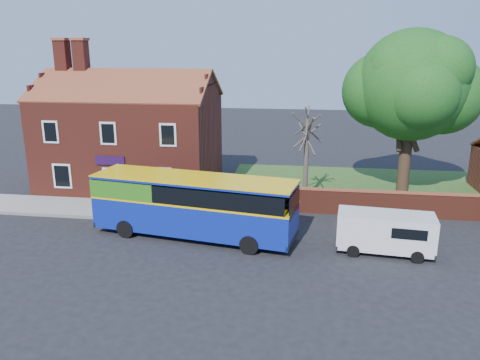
# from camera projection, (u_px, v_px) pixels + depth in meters

# --- Properties ---
(ground) EXTENTS (120.00, 120.00, 0.00)m
(ground) POSITION_uv_depth(u_px,v_px,m) (187.00, 253.00, 23.42)
(ground) COLOR black
(ground) RESTS_ON ground
(pavement) EXTENTS (18.00, 3.50, 0.12)m
(pavement) POSITION_uv_depth(u_px,v_px,m) (102.00, 208.00, 29.84)
(pavement) COLOR gray
(pavement) RESTS_ON ground
(kerb) EXTENTS (18.00, 0.15, 0.14)m
(kerb) POSITION_uv_depth(u_px,v_px,m) (90.00, 218.00, 28.17)
(kerb) COLOR slate
(kerb) RESTS_ON ground
(grass_strip) EXTENTS (26.00, 12.00, 0.04)m
(grass_strip) POSITION_uv_depth(u_px,v_px,m) (405.00, 189.00, 34.03)
(grass_strip) COLOR #426B28
(grass_strip) RESTS_ON ground
(shop_building) EXTENTS (12.30, 8.13, 10.50)m
(shop_building) POSITION_uv_depth(u_px,v_px,m) (132.00, 140.00, 34.42)
(shop_building) COLOR maroon
(shop_building) RESTS_ON ground
(boundary_wall) EXTENTS (22.00, 0.38, 1.60)m
(boundary_wall) POSITION_uv_depth(u_px,v_px,m) (426.00, 205.00, 28.10)
(boundary_wall) COLOR maroon
(boundary_wall) RESTS_ON ground
(bus) EXTENTS (11.28, 4.59, 3.34)m
(bus) POSITION_uv_depth(u_px,v_px,m) (188.00, 203.00, 25.13)
(bus) COLOR #0E229B
(bus) RESTS_ON ground
(van_near) EXTENTS (4.82, 2.30, 2.05)m
(van_near) POSITION_uv_depth(u_px,v_px,m) (386.00, 231.00, 23.18)
(van_near) COLOR silver
(van_near) RESTS_ON ground
(large_tree) EXTENTS (9.20, 7.28, 11.22)m
(large_tree) POSITION_uv_depth(u_px,v_px,m) (412.00, 89.00, 30.82)
(large_tree) COLOR black
(large_tree) RESTS_ON ground
(bare_tree) EXTENTS (2.27, 2.70, 6.05)m
(bare_tree) POSITION_uv_depth(u_px,v_px,m) (306.00, 156.00, 30.70)
(bare_tree) COLOR #4C4238
(bare_tree) RESTS_ON ground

